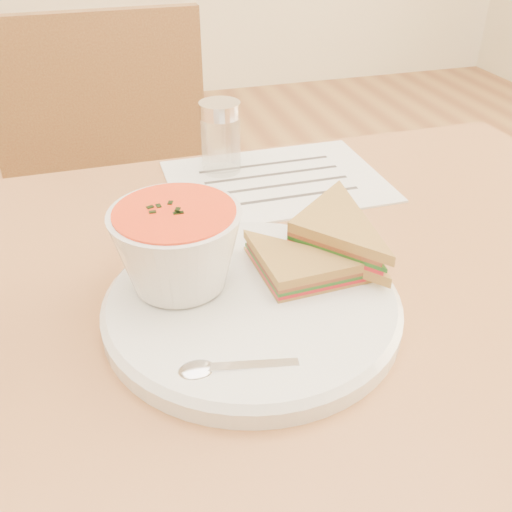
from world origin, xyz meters
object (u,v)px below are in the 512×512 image
object	(u,v)px
dining_table	(262,512)
condiment_shaker	(221,138)
chair_far	(130,278)
plate	(252,306)
soup_bowl	(178,252)

from	to	relation	value
dining_table	condiment_shaker	size ratio (longest dim) A/B	10.01
dining_table	condiment_shaker	distance (m)	0.51
chair_far	plate	bearing A→B (deg)	99.29
chair_far	plate	world-z (taller)	chair_far
chair_far	condiment_shaker	distance (m)	0.43
condiment_shaker	chair_far	bearing A→B (deg)	123.89
soup_bowl	condiment_shaker	distance (m)	0.29
chair_far	soup_bowl	bearing A→B (deg)	93.05
plate	condiment_shaker	xyz separation A→B (m)	(0.05, 0.31, 0.04)
soup_bowl	chair_far	bearing A→B (deg)	93.98
dining_table	chair_far	world-z (taller)	chair_far
chair_far	plate	distance (m)	0.61
dining_table	chair_far	distance (m)	0.51
soup_bowl	plate	bearing A→B (deg)	-31.41
soup_bowl	condiment_shaker	size ratio (longest dim) A/B	1.20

